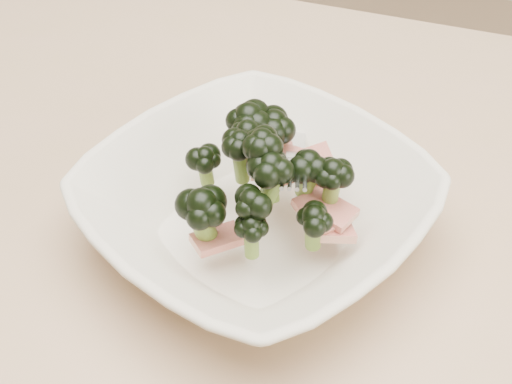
# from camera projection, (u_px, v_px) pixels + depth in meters

# --- Properties ---
(dining_table) EXTENTS (1.20, 0.80, 0.75)m
(dining_table) POSITION_uv_depth(u_px,v_px,m) (251.00, 305.00, 0.67)
(dining_table) COLOR tan
(dining_table) RESTS_ON ground
(broccoli_dish) EXTENTS (0.35, 0.35, 0.12)m
(broccoli_dish) POSITION_uv_depth(u_px,v_px,m) (257.00, 203.00, 0.57)
(broccoli_dish) COLOR beige
(broccoli_dish) RESTS_ON dining_table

